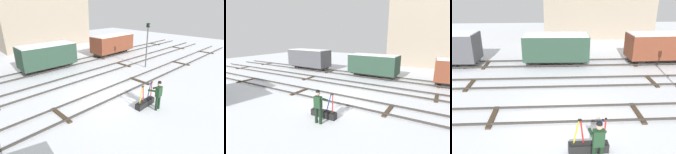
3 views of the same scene
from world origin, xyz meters
The scene contains 9 objects.
ground_plane centered at (0.00, 0.00, 0.00)m, with size 60.00×60.00×0.00m, color silver.
track_main_line centered at (0.00, 0.00, 0.11)m, with size 44.00×1.94×0.18m.
track_siding_near centered at (0.00, 3.92, 0.11)m, with size 44.00×1.94×0.18m.
track_siding_far centered at (0.00, 7.83, 0.11)m, with size 44.00×1.94×0.18m.
switch_lever_frame centered at (0.68, -2.60, 0.25)m, with size 1.53×0.38×1.45m.
rail_worker centered at (0.87, -3.30, 1.02)m, with size 0.54×0.69×1.80m.
apartment_building centered at (4.91, 19.92, 5.36)m, with size 13.04×6.99×10.71m.
freight_car_near_switch centered at (-0.32, 7.83, 1.39)m, with size 5.08×2.36×2.43m.
freight_car_far_end centered at (-9.05, 7.83, 1.48)m, with size 5.57×2.36×2.61m.
Camera 2 is at (6.02, -9.94, 4.40)m, focal length 28.48 mm.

